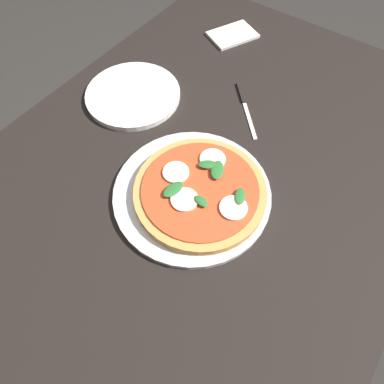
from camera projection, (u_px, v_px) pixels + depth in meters
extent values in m
plane|color=#2D2B28|center=(192.00, 288.00, 1.39)|extent=(6.00, 6.00, 0.00)
cube|color=black|center=(192.00, 185.00, 0.75)|extent=(1.34, 0.89, 0.04)
cube|color=black|center=(373.00, 182.00, 1.22)|extent=(0.07, 0.07, 0.74)
cube|color=black|center=(204.00, 98.00, 1.45)|extent=(0.07, 0.07, 0.74)
cylinder|color=silver|center=(192.00, 193.00, 0.71)|extent=(0.32, 0.32, 0.01)
cylinder|color=tan|center=(200.00, 192.00, 0.69)|extent=(0.27, 0.27, 0.02)
cylinder|color=#CC4723|center=(200.00, 189.00, 0.68)|extent=(0.23, 0.23, 0.00)
cylinder|color=#F4EACC|center=(213.00, 159.00, 0.71)|extent=(0.05, 0.05, 0.00)
cylinder|color=#F4EACC|center=(176.00, 172.00, 0.70)|extent=(0.05, 0.05, 0.00)
cylinder|color=#F4EACC|center=(185.00, 200.00, 0.66)|extent=(0.05, 0.05, 0.00)
cylinder|color=#F4EACC|center=(233.00, 208.00, 0.65)|extent=(0.05, 0.05, 0.00)
ellipsoid|color=#286B2D|center=(240.00, 196.00, 0.66)|extent=(0.04, 0.03, 0.00)
ellipsoid|color=#286B2D|center=(208.00, 164.00, 0.70)|extent=(0.04, 0.04, 0.00)
ellipsoid|color=#286B2D|center=(173.00, 189.00, 0.67)|extent=(0.05, 0.03, 0.00)
ellipsoid|color=#286B2D|center=(201.00, 201.00, 0.66)|extent=(0.02, 0.03, 0.00)
ellipsoid|color=#286B2D|center=(217.00, 170.00, 0.69)|extent=(0.05, 0.04, 0.00)
cylinder|color=white|center=(133.00, 95.00, 0.86)|extent=(0.24, 0.24, 0.01)
cube|color=white|center=(233.00, 35.00, 1.00)|extent=(0.16, 0.14, 0.01)
cube|color=black|center=(241.00, 93.00, 0.87)|extent=(0.06, 0.06, 0.01)
cube|color=silver|center=(250.00, 121.00, 0.82)|extent=(0.09, 0.09, 0.00)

